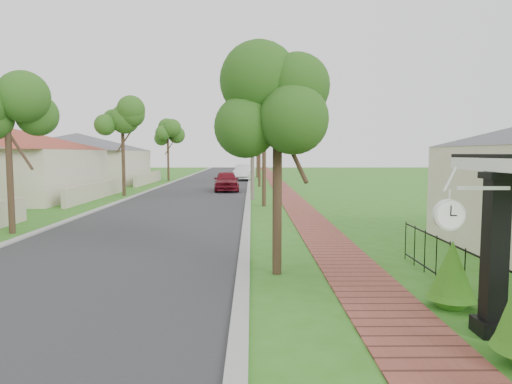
% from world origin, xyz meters
% --- Properties ---
extents(ground, '(160.00, 160.00, 0.00)m').
position_xyz_m(ground, '(0.00, 0.00, 0.00)').
color(ground, '#336F1A').
rests_on(ground, ground).
extents(road, '(7.00, 120.00, 0.02)m').
position_xyz_m(road, '(-3.00, 20.00, 0.00)').
color(road, '#28282B').
rests_on(road, ground).
extents(kerb_right, '(0.30, 120.00, 0.10)m').
position_xyz_m(kerb_right, '(0.65, 20.00, 0.00)').
color(kerb_right, '#9E9E99').
rests_on(kerb_right, ground).
extents(kerb_left, '(0.30, 120.00, 0.10)m').
position_xyz_m(kerb_left, '(-6.65, 20.00, 0.00)').
color(kerb_left, '#9E9E99').
rests_on(kerb_left, ground).
extents(sidewalk, '(1.50, 120.00, 0.03)m').
position_xyz_m(sidewalk, '(3.25, 20.00, 0.00)').
color(sidewalk, brown).
rests_on(sidewalk, ground).
extents(porch_post, '(0.48, 0.48, 2.52)m').
position_xyz_m(porch_post, '(4.55, -1.00, 1.12)').
color(porch_post, black).
rests_on(porch_post, ground).
extents(picket_fence, '(0.03, 8.02, 1.00)m').
position_xyz_m(picket_fence, '(4.90, -0.00, 0.53)').
color(picket_fence, black).
rests_on(picket_fence, ground).
extents(street_trees, '(10.70, 37.65, 5.89)m').
position_xyz_m(street_trees, '(-2.87, 26.84, 4.54)').
color(street_trees, '#382619').
rests_on(street_trees, ground).
extents(far_house_grey, '(15.56, 15.56, 4.60)m').
position_xyz_m(far_house_grey, '(-14.97, 34.00, 2.34)').
color(far_house_grey, beige).
rests_on(far_house_grey, ground).
extents(parked_car_red, '(2.05, 4.48, 1.49)m').
position_xyz_m(parked_car_red, '(-1.00, 25.56, 0.74)').
color(parked_car_red, maroon).
rests_on(parked_car_red, ground).
extents(parked_car_white, '(2.30, 5.01, 1.59)m').
position_xyz_m(parked_car_white, '(0.11, 38.83, 0.80)').
color(parked_car_white, white).
rests_on(parked_car_white, ground).
extents(near_tree, '(1.84, 1.84, 4.72)m').
position_xyz_m(near_tree, '(1.43, 2.58, 3.75)').
color(near_tree, '#382619').
rests_on(near_tree, ground).
extents(utility_pole, '(1.20, 0.24, 7.97)m').
position_xyz_m(utility_pole, '(0.90, 19.33, 4.04)').
color(utility_pole, '#6C6254').
rests_on(utility_pole, ground).
extents(station_clock, '(1.07, 0.13, 0.63)m').
position_xyz_m(station_clock, '(3.69, -1.40, 1.95)').
color(station_clock, white).
rests_on(station_clock, ground).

